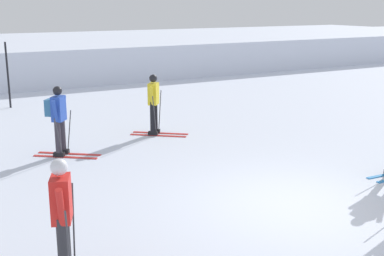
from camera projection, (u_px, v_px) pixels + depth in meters
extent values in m
plane|color=silver|center=(292.00, 205.00, 9.27)|extent=(120.00, 120.00, 0.00)
cube|color=silver|center=(39.00, 59.00, 25.73)|extent=(80.00, 9.52, 1.66)
cube|color=red|center=(160.00, 133.00, 14.37)|extent=(1.30, 1.08, 0.02)
cube|color=red|center=(158.00, 135.00, 14.10)|extent=(1.30, 1.08, 0.02)
cube|color=black|center=(155.00, 131.00, 14.38)|extent=(0.28, 0.26, 0.10)
cube|color=black|center=(153.00, 133.00, 14.11)|extent=(0.28, 0.26, 0.10)
cylinder|color=black|center=(155.00, 115.00, 14.27)|extent=(0.14, 0.14, 0.85)
cylinder|color=black|center=(153.00, 117.00, 14.00)|extent=(0.14, 0.14, 0.85)
cube|color=yellow|center=(153.00, 94.00, 13.98)|extent=(0.43, 0.45, 0.60)
cylinder|color=yellow|center=(156.00, 93.00, 14.22)|extent=(0.23, 0.25, 0.55)
cylinder|color=yellow|center=(152.00, 96.00, 13.74)|extent=(0.23, 0.25, 0.55)
sphere|color=black|center=(153.00, 78.00, 13.88)|extent=(0.22, 0.22, 0.22)
cylinder|color=#38383D|center=(160.00, 112.00, 14.39)|extent=(0.27, 0.32, 1.20)
cylinder|color=#38383D|center=(155.00, 116.00, 13.81)|extent=(0.27, 0.32, 1.20)
cylinder|color=#2D2D33|center=(65.00, 239.00, 6.73)|extent=(0.14, 0.14, 0.85)
cylinder|color=#2D2D33|center=(63.00, 249.00, 6.46)|extent=(0.14, 0.14, 0.85)
cube|color=red|center=(61.00, 199.00, 6.44)|extent=(0.36, 0.44, 0.60)
cylinder|color=red|center=(65.00, 193.00, 6.69)|extent=(0.18, 0.27, 0.55)
cylinder|color=red|center=(61.00, 207.00, 6.21)|extent=(0.18, 0.27, 0.55)
sphere|color=silver|center=(59.00, 167.00, 6.34)|extent=(0.22, 0.22, 0.22)
cylinder|color=#38383D|center=(74.00, 228.00, 6.91)|extent=(0.14, 0.32, 1.21)
cylinder|color=#38383D|center=(69.00, 251.00, 6.27)|extent=(0.14, 0.32, 1.21)
cube|color=red|center=(70.00, 154.00, 12.39)|extent=(1.32, 1.06, 0.02)
cube|color=red|center=(65.00, 157.00, 12.12)|extent=(1.32, 1.06, 0.02)
cube|color=black|center=(64.00, 151.00, 12.40)|extent=(0.28, 0.25, 0.10)
cube|color=black|center=(59.00, 154.00, 12.13)|extent=(0.28, 0.25, 0.10)
cylinder|color=#38333D|center=(62.00, 132.00, 12.29)|extent=(0.14, 0.14, 0.85)
cylinder|color=#38333D|center=(58.00, 135.00, 12.02)|extent=(0.14, 0.14, 0.85)
cube|color=#284CB7|center=(59.00, 109.00, 12.00)|extent=(0.42, 0.45, 0.60)
cylinder|color=#284CB7|center=(63.00, 107.00, 12.24)|extent=(0.23, 0.26, 0.55)
cylinder|color=#284CB7|center=(55.00, 111.00, 11.76)|extent=(0.23, 0.26, 0.55)
sphere|color=black|center=(57.00, 91.00, 11.90)|extent=(0.22, 0.22, 0.22)
cylinder|color=#38383D|center=(69.00, 132.00, 12.45)|extent=(0.25, 0.31, 1.04)
cylinder|color=#38383D|center=(59.00, 139.00, 11.84)|extent=(0.25, 0.31, 1.04)
cube|color=teal|center=(50.00, 107.00, 12.03)|extent=(0.31, 0.33, 0.40)
cylinder|color=black|center=(8.00, 75.00, 17.66)|extent=(0.07, 0.07, 2.32)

